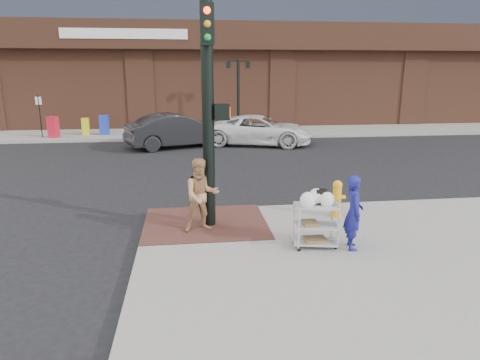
{
  "coord_description": "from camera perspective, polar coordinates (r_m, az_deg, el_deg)",
  "views": [
    {
      "loc": [
        -0.97,
        -8.44,
        3.57
      ],
      "look_at": [
        0.16,
        0.51,
        1.25
      ],
      "focal_mm": 32.0,
      "sensor_mm": 36.0,
      "label": 1
    }
  ],
  "objects": [
    {
      "name": "ground",
      "position": [
        9.22,
        -0.57,
        -8.37
      ],
      "size": [
        220.0,
        220.0,
        0.0
      ],
      "primitive_type": "plane",
      "color": "black",
      "rests_on": "ground"
    },
    {
      "name": "sidewalk_far",
      "position": [
        42.77,
        11.38,
        9.47
      ],
      "size": [
        65.0,
        36.0,
        0.15
      ],
      "primitive_type": "cube",
      "color": "gray",
      "rests_on": "ground"
    },
    {
      "name": "brick_curb_ramp",
      "position": [
        9.95,
        -4.63,
        -5.69
      ],
      "size": [
        2.8,
        2.4,
        0.01
      ],
      "primitive_type": "cube",
      "color": "#4A2823",
      "rests_on": "sidewalk_near"
    },
    {
      "name": "lamp_post",
      "position": [
        24.64,
        -0.24,
        12.21
      ],
      "size": [
        1.32,
        0.22,
        4.0
      ],
      "color": "black",
      "rests_on": "sidewalk_far"
    },
    {
      "name": "parking_sign",
      "position": [
        24.73,
        -25.1,
        7.7
      ],
      "size": [
        0.05,
        0.05,
        2.2
      ],
      "primitive_type": "cylinder",
      "color": "black",
      "rests_on": "sidewalk_far"
    },
    {
      "name": "traffic_signal_pole",
      "position": [
        9.26,
        -4.15,
        9.81
      ],
      "size": [
        0.61,
        0.51,
        5.0
      ],
      "color": "black",
      "rests_on": "sidewalk_near"
    },
    {
      "name": "woman_blue",
      "position": [
        8.62,
        14.92,
        -4.17
      ],
      "size": [
        0.45,
        0.6,
        1.49
      ],
      "primitive_type": "imported",
      "rotation": [
        0.0,
        0.0,
        1.38
      ],
      "color": "navy",
      "rests_on": "sidewalk_near"
    },
    {
      "name": "pedestrian_tan",
      "position": [
        9.26,
        -5.16,
        -2.03
      ],
      "size": [
        0.89,
        0.76,
        1.61
      ],
      "primitive_type": "imported",
      "rotation": [
        0.0,
        0.0,
        0.21
      ],
      "color": "#AE7D51",
      "rests_on": "sidewalk_near"
    },
    {
      "name": "sedan_dark",
      "position": [
        20.61,
        -8.31,
        6.55
      ],
      "size": [
        5.14,
        3.27,
        1.6
      ],
      "primitive_type": "imported",
      "rotation": [
        0.0,
        0.0,
        1.92
      ],
      "color": "black",
      "rests_on": "ground"
    },
    {
      "name": "minivan_white",
      "position": [
        21.1,
        2.63,
        6.65
      ],
      "size": [
        5.67,
        3.84,
        1.44
      ],
      "primitive_type": "imported",
      "rotation": [
        0.0,
        0.0,
        1.27
      ],
      "color": "white",
      "rests_on": "ground"
    },
    {
      "name": "utility_cart",
      "position": [
        8.59,
        10.07,
        -5.45
      ],
      "size": [
        0.92,
        0.63,
        1.17
      ],
      "color": "#ABAAB0",
      "rests_on": "sidewalk_near"
    },
    {
      "name": "fire_hydrant",
      "position": [
        10.51,
        12.78,
        -2.34
      ],
      "size": [
        0.42,
        0.29,
        0.89
      ],
      "color": "#F1A614",
      "rests_on": "sidewalk_near"
    },
    {
      "name": "newsbox_red",
      "position": [
        24.45,
        -23.64,
        6.49
      ],
      "size": [
        0.57,
        0.54,
        1.1
      ],
      "primitive_type": "cube",
      "rotation": [
        0.0,
        0.0,
        -0.31
      ],
      "color": "red",
      "rests_on": "sidewalk_far"
    },
    {
      "name": "newsbox_yellow",
      "position": [
        24.86,
        -19.88,
        6.73
      ],
      "size": [
        0.42,
        0.39,
        0.91
      ],
      "primitive_type": "cube",
      "rotation": [
        0.0,
        0.0,
        0.11
      ],
      "color": "gold",
      "rests_on": "sidewalk_far"
    },
    {
      "name": "newsbox_blue",
      "position": [
        24.63,
        -17.65,
        7.02
      ],
      "size": [
        0.47,
        0.43,
        1.06
      ],
      "primitive_type": "cube",
      "rotation": [
        0.0,
        0.0,
        -0.05
      ],
      "color": "#1C38B9",
      "rests_on": "sidewalk_far"
    }
  ]
}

